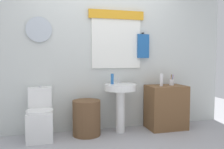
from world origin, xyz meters
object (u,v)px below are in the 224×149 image
at_px(toilet, 40,119).
at_px(pedestal_sink, 120,96).
at_px(laundry_hamper, 87,118).
at_px(wooden_cabinet, 166,107).
at_px(soap_bottle, 112,79).
at_px(lotion_bottle, 161,80).
at_px(toothbrush_cup, 172,82).

height_order(toilet, pedestal_sink, pedestal_sink).
xyz_separation_m(laundry_hamper, wooden_cabinet, (1.34, 0.00, 0.09)).
xyz_separation_m(toilet, laundry_hamper, (0.68, -0.03, -0.02)).
relative_size(toilet, pedestal_sink, 0.99).
height_order(soap_bottle, lotion_bottle, soap_bottle).
distance_m(soap_bottle, lotion_bottle, 0.82).
bearing_deg(pedestal_sink, toilet, 178.49).
xyz_separation_m(laundry_hamper, pedestal_sink, (0.54, 0.00, 0.31)).
distance_m(wooden_cabinet, toothbrush_cup, 0.43).
height_order(laundry_hamper, soap_bottle, soap_bottle).
bearing_deg(soap_bottle, laundry_hamper, -173.23).
height_order(pedestal_sink, lotion_bottle, lotion_bottle).
bearing_deg(toilet, pedestal_sink, -1.51).
height_order(toilet, lotion_bottle, lotion_bottle).
xyz_separation_m(soap_bottle, lotion_bottle, (0.81, -0.09, -0.03)).
bearing_deg(wooden_cabinet, toilet, 179.09).
bearing_deg(lotion_bottle, laundry_hamper, 178.14).
relative_size(soap_bottle, toothbrush_cup, 0.88).
relative_size(laundry_hamper, pedestal_sink, 0.69).
bearing_deg(soap_bottle, pedestal_sink, -22.62).
height_order(wooden_cabinet, toothbrush_cup, toothbrush_cup).
bearing_deg(toothbrush_cup, lotion_bottle, -164.77).
bearing_deg(laundry_hamper, toothbrush_cup, 0.79).
relative_size(wooden_cabinet, soap_bottle, 4.44).
bearing_deg(toothbrush_cup, wooden_cabinet, -169.71).
relative_size(toilet, toothbrush_cup, 4.12).
distance_m(pedestal_sink, soap_bottle, 0.31).
bearing_deg(laundry_hamper, soap_bottle, 6.77).
xyz_separation_m(lotion_bottle, toothbrush_cup, (0.22, 0.06, -0.05)).
relative_size(toilet, laundry_hamper, 1.42).
bearing_deg(pedestal_sink, laundry_hamper, 180.00).
bearing_deg(lotion_bottle, soap_bottle, 173.67).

